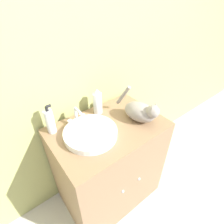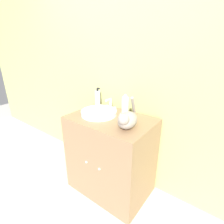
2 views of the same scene
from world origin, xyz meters
TOP-DOWN VIEW (x-y plane):
  - ground_plane at (0.00, 0.00)m, footprint 8.00×8.00m
  - wall_back at (0.00, 0.59)m, footprint 6.00×0.05m
  - vanity_cabinet at (0.00, 0.27)m, footprint 0.81×0.56m
  - sink_basin at (-0.15, 0.27)m, footprint 0.35×0.35m
  - faucet at (-0.15, 0.46)m, footprint 0.14×0.09m
  - cat at (0.24, 0.19)m, footprint 0.21×0.36m
  - soap_bottle at (-0.33, 0.47)m, footprint 0.06×0.06m
  - spray_bottle at (0.04, 0.46)m, footprint 0.07×0.07m

SIDE VIEW (x-z plane):
  - ground_plane at x=0.00m, z-range 0.00..0.00m
  - vanity_cabinet at x=0.00m, z-range 0.00..0.85m
  - sink_basin at x=-0.15m, z-range 0.85..0.89m
  - faucet at x=-0.15m, z-range 0.84..0.96m
  - cat at x=0.24m, z-range 0.80..1.04m
  - soap_bottle at x=-0.33m, z-range 0.83..1.04m
  - spray_bottle at x=0.04m, z-range 0.84..1.05m
  - wall_back at x=0.00m, z-range 0.00..2.50m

